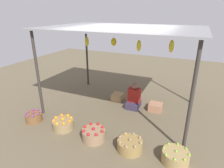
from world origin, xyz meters
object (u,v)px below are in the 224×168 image
at_px(basket_oranges, 63,124).
at_px(basket_purple_onions, 34,117).
at_px(vendor_person, 134,98).
at_px(basket_potatoes, 130,145).
at_px(basket_limes, 175,157).
at_px(wooden_crate_stacked_rear, 118,97).
at_px(wooden_crate_near_vendor, 155,107).
at_px(basket_red_apples, 94,134).

bearing_deg(basket_oranges, basket_purple_onions, -177.75).
distance_m(basket_purple_onions, basket_oranges, 0.90).
xyz_separation_m(vendor_person, basket_potatoes, (0.51, -1.78, -0.18)).
height_order(basket_limes, wooden_crate_stacked_rear, basket_limes).
bearing_deg(basket_oranges, basket_limes, -0.48).
bearing_deg(wooden_crate_stacked_rear, basket_limes, -45.06).
bearing_deg(vendor_person, basket_purple_onions, -139.77).
bearing_deg(wooden_crate_near_vendor, basket_oranges, -135.19).
distance_m(basket_oranges, basket_limes, 2.57).
relative_size(wooden_crate_near_vendor, wooden_crate_stacked_rear, 0.97).
relative_size(basket_red_apples, basket_limes, 1.01).
bearing_deg(wooden_crate_near_vendor, basket_purple_onions, -145.89).
bearing_deg(basket_red_apples, vendor_person, 79.84).
relative_size(vendor_person, basket_red_apples, 1.55).
height_order(basket_oranges, wooden_crate_stacked_rear, basket_oranges).
xyz_separation_m(basket_red_apples, basket_potatoes, (0.83, 0.00, -0.01)).
xyz_separation_m(basket_potatoes, wooden_crate_stacked_rear, (-1.12, 2.03, -0.01)).
relative_size(basket_red_apples, wooden_crate_stacked_rear, 1.41).
height_order(vendor_person, basket_red_apples, vendor_person).
bearing_deg(basket_limes, wooden_crate_near_vendor, 112.80).
xyz_separation_m(vendor_person, wooden_crate_near_vendor, (0.62, 0.07, -0.19)).
xyz_separation_m(basket_oranges, wooden_crate_near_vendor, (1.81, 1.80, -0.02)).
distance_m(basket_potatoes, basket_limes, 0.87).
bearing_deg(basket_oranges, wooden_crate_near_vendor, 44.81).
bearing_deg(vendor_person, basket_limes, -51.61).
xyz_separation_m(basket_red_apples, wooden_crate_stacked_rear, (-0.29, 2.03, -0.03)).
distance_m(wooden_crate_near_vendor, wooden_crate_stacked_rear, 1.24).
relative_size(vendor_person, wooden_crate_stacked_rear, 2.17).
xyz_separation_m(basket_limes, wooden_crate_near_vendor, (-0.76, 1.82, -0.02)).
bearing_deg(wooden_crate_stacked_rear, wooden_crate_near_vendor, -8.24).
distance_m(basket_oranges, wooden_crate_near_vendor, 2.55).
bearing_deg(wooden_crate_near_vendor, vendor_person, -173.64).
distance_m(basket_oranges, basket_red_apples, 0.87).
bearing_deg(basket_potatoes, basket_limes, 2.40).
distance_m(basket_purple_onions, basket_red_apples, 1.76).
xyz_separation_m(basket_potatoes, wooden_crate_near_vendor, (0.11, 1.85, -0.01)).
relative_size(vendor_person, basket_limes, 1.57).
xyz_separation_m(vendor_person, wooden_crate_stacked_rear, (-0.61, 0.25, -0.19)).
bearing_deg(basket_oranges, vendor_person, 55.50).
distance_m(basket_red_apples, wooden_crate_near_vendor, 2.08).
height_order(vendor_person, basket_potatoes, vendor_person).
distance_m(basket_oranges, basket_potatoes, 1.70).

